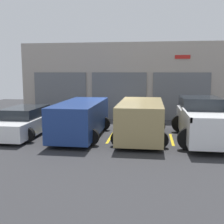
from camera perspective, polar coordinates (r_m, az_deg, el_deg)
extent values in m
plane|color=#2D2D30|center=(14.79, 0.85, -3.35)|extent=(28.00, 28.00, 0.00)
cube|color=#9E9389|center=(17.78, 2.20, 6.31)|extent=(13.07, 0.60, 4.75)
cube|color=#595B60|center=(18.35, -10.45, 3.36)|extent=(3.39, 0.08, 2.91)
cube|color=#595B60|center=(17.52, 1.42, 3.27)|extent=(3.39, 0.08, 2.91)
cube|color=#595B60|center=(17.50, 13.87, 3.03)|extent=(3.39, 0.08, 2.91)
cube|color=#B21E19|center=(17.46, 14.15, 10.81)|extent=(0.90, 0.03, 0.22)
cube|color=white|center=(12.72, 18.26, -2.34)|extent=(1.91, 5.16, 0.98)
cube|color=#1E2328|center=(14.00, 17.39, 1.81)|extent=(1.76, 2.32, 0.55)
cube|color=white|center=(11.35, 14.87, -0.45)|extent=(0.08, 2.84, 0.18)
cube|color=white|center=(10.17, 20.91, -1.71)|extent=(1.91, 0.08, 0.18)
cylinder|color=black|center=(14.21, 13.72, -2.29)|extent=(0.87, 0.22, 0.87)
cylinder|color=black|center=(14.48, 20.40, -2.38)|extent=(0.87, 0.22, 0.87)
cylinder|color=black|center=(11.10, 15.33, -5.29)|extent=(0.87, 0.22, 0.87)
cube|color=white|center=(13.87, -17.30, -2.42)|extent=(1.70, 4.48, 0.70)
cube|color=#1E2328|center=(13.88, -17.21, 0.02)|extent=(1.50, 2.47, 0.46)
cylinder|color=black|center=(15.45, -17.58, -2.00)|extent=(0.66, 0.22, 0.66)
cylinder|color=black|center=(14.87, -12.41, -2.19)|extent=(0.66, 0.22, 0.66)
cylinder|color=black|center=(12.36, -16.89, -4.47)|extent=(0.66, 0.22, 0.66)
cube|color=navy|center=(12.88, -6.33, -1.12)|extent=(1.77, 4.84, 1.43)
cube|color=#1E2328|center=(15.10, -4.14, 2.10)|extent=(1.59, 0.06, 0.28)
cylinder|color=black|center=(14.60, -7.79, -2.18)|extent=(0.70, 0.22, 0.70)
cylinder|color=black|center=(14.26, -1.79, -2.36)|extent=(0.70, 0.22, 0.70)
cylinder|color=black|center=(11.80, -11.75, -4.78)|extent=(0.70, 0.22, 0.70)
cylinder|color=black|center=(11.38, -4.37, -5.11)|extent=(0.70, 0.22, 0.70)
cube|color=#9E8956|center=(12.49, 5.89, -1.32)|extent=(1.85, 4.65, 1.49)
cube|color=#1E2328|center=(14.68, 6.26, 2.09)|extent=(1.67, 0.06, 0.28)
cylinder|color=black|center=(14.06, 2.75, -2.61)|extent=(0.66, 0.22, 0.66)
cylinder|color=black|center=(14.01, 9.42, -2.76)|extent=(0.66, 0.22, 0.66)
cylinder|color=black|center=(11.26, 1.39, -5.36)|extent=(0.66, 0.22, 0.66)
cylinder|color=black|center=(11.19, 9.76, -5.56)|extent=(0.66, 0.22, 0.66)
cube|color=gold|center=(13.45, -11.93, -4.70)|extent=(0.12, 2.20, 0.01)
cube|color=gold|center=(12.79, -0.31, -5.18)|extent=(0.12, 2.20, 0.01)
cube|color=gold|center=(12.70, 12.02, -5.47)|extent=(0.12, 2.20, 0.01)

